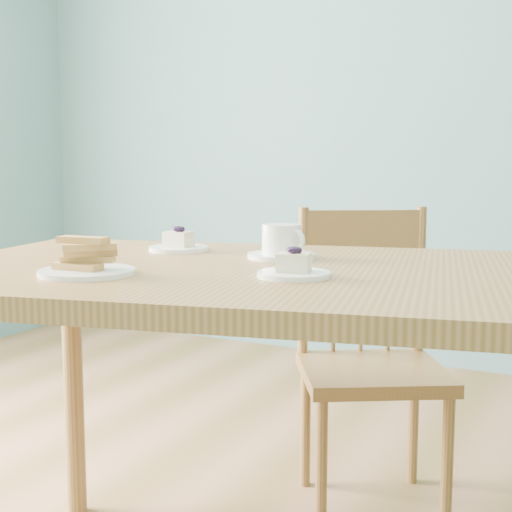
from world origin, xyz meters
TOP-DOWN VIEW (x-y plane):
  - dining_table at (0.11, 0.24)m, footprint 1.67×1.17m
  - dining_chair at (0.11, 0.90)m, footprint 0.55×0.54m
  - cheesecake_plate_near at (0.19, 0.14)m, footprint 0.14×0.14m
  - cheesecake_plate_far at (-0.24, 0.39)m, footprint 0.15×0.15m
  - coffee_cup at (0.05, 0.38)m, footprint 0.16×0.16m
  - biscotti_plate at (-0.18, -0.02)m, footprint 0.19×0.19m

SIDE VIEW (x-z plane):
  - dining_chair at x=0.11m, z-range 0.01..0.91m
  - dining_table at x=0.11m, z-range 0.33..1.14m
  - cheesecake_plate_near at x=0.19m, z-range 0.80..0.86m
  - cheesecake_plate_far at x=-0.24m, z-range 0.80..0.86m
  - biscotti_plate at x=-0.18m, z-range 0.80..0.87m
  - coffee_cup at x=0.05m, z-range 0.81..0.89m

